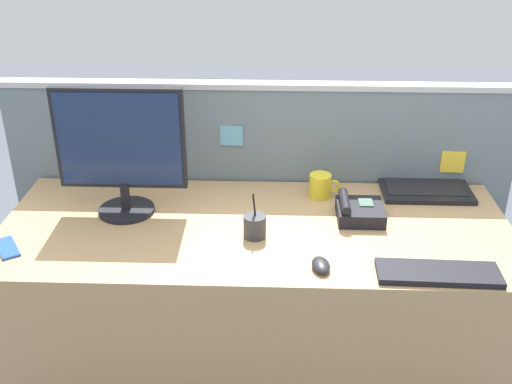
{
  "coord_description": "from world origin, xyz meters",
  "views": [
    {
      "loc": [
        0.08,
        -2.03,
        1.88
      ],
      "look_at": [
        0.0,
        0.05,
        0.84
      ],
      "focal_mm": 43.28,
      "sensor_mm": 36.0,
      "label": 1
    }
  ],
  "objects_px": {
    "desktop_monitor": "(121,147)",
    "laptop": "(424,173)",
    "computer_mouse_right_hand": "(321,265)",
    "keyboard_main": "(438,273)",
    "cell_phone_blue_case": "(7,248)",
    "coffee_mug": "(321,186)",
    "pen_cup": "(254,226)",
    "desk_phone": "(359,211)"
  },
  "relations": [
    {
      "from": "keyboard_main",
      "to": "coffee_mug",
      "type": "distance_m",
      "value": 0.67
    },
    {
      "from": "keyboard_main",
      "to": "pen_cup",
      "type": "bearing_deg",
      "value": 160.95
    },
    {
      "from": "cell_phone_blue_case",
      "to": "computer_mouse_right_hand",
      "type": "bearing_deg",
      "value": -38.12
    },
    {
      "from": "pen_cup",
      "to": "cell_phone_blue_case",
      "type": "height_order",
      "value": "pen_cup"
    },
    {
      "from": "pen_cup",
      "to": "coffee_mug",
      "type": "distance_m",
      "value": 0.43
    },
    {
      "from": "computer_mouse_right_hand",
      "to": "pen_cup",
      "type": "height_order",
      "value": "pen_cup"
    },
    {
      "from": "desktop_monitor",
      "to": "keyboard_main",
      "type": "distance_m",
      "value": 1.23
    },
    {
      "from": "cell_phone_blue_case",
      "to": "coffee_mug",
      "type": "xyz_separation_m",
      "value": [
        1.14,
        0.46,
        0.04
      ]
    },
    {
      "from": "desk_phone",
      "to": "coffee_mug",
      "type": "xyz_separation_m",
      "value": [
        -0.14,
        0.18,
        0.02
      ]
    },
    {
      "from": "keyboard_main",
      "to": "computer_mouse_right_hand",
      "type": "relative_size",
      "value": 4.05
    },
    {
      "from": "keyboard_main",
      "to": "pen_cup",
      "type": "height_order",
      "value": "pen_cup"
    },
    {
      "from": "laptop",
      "to": "computer_mouse_right_hand",
      "type": "relative_size",
      "value": 3.71
    },
    {
      "from": "desktop_monitor",
      "to": "coffee_mug",
      "type": "distance_m",
      "value": 0.82
    },
    {
      "from": "keyboard_main",
      "to": "pen_cup",
      "type": "xyz_separation_m",
      "value": [
        -0.62,
        0.23,
        0.03
      ]
    },
    {
      "from": "pen_cup",
      "to": "cell_phone_blue_case",
      "type": "bearing_deg",
      "value": -172.26
    },
    {
      "from": "desk_phone",
      "to": "computer_mouse_right_hand",
      "type": "distance_m",
      "value": 0.4
    },
    {
      "from": "desktop_monitor",
      "to": "laptop",
      "type": "xyz_separation_m",
      "value": [
        1.22,
        0.27,
        -0.21
      ]
    },
    {
      "from": "computer_mouse_right_hand",
      "to": "cell_phone_blue_case",
      "type": "height_order",
      "value": "computer_mouse_right_hand"
    },
    {
      "from": "computer_mouse_right_hand",
      "to": "coffee_mug",
      "type": "distance_m",
      "value": 0.55
    },
    {
      "from": "laptop",
      "to": "computer_mouse_right_hand",
      "type": "height_order",
      "value": "laptop"
    },
    {
      "from": "computer_mouse_right_hand",
      "to": "keyboard_main",
      "type": "bearing_deg",
      "value": -13.05
    },
    {
      "from": "laptop",
      "to": "pen_cup",
      "type": "bearing_deg",
      "value": -147.44
    },
    {
      "from": "keyboard_main",
      "to": "desktop_monitor",
      "type": "bearing_deg",
      "value": 161.53
    },
    {
      "from": "desk_phone",
      "to": "cell_phone_blue_case",
      "type": "xyz_separation_m",
      "value": [
        -1.27,
        -0.27,
        -0.03
      ]
    },
    {
      "from": "laptop",
      "to": "keyboard_main",
      "type": "xyz_separation_m",
      "value": [
        -0.09,
        -0.69,
        -0.05
      ]
    },
    {
      "from": "pen_cup",
      "to": "coffee_mug",
      "type": "relative_size",
      "value": 1.35
    },
    {
      "from": "keyboard_main",
      "to": "computer_mouse_right_hand",
      "type": "height_order",
      "value": "computer_mouse_right_hand"
    },
    {
      "from": "laptop",
      "to": "desk_phone",
      "type": "height_order",
      "value": "laptop"
    },
    {
      "from": "pen_cup",
      "to": "computer_mouse_right_hand",
      "type": "bearing_deg",
      "value": -41.56
    },
    {
      "from": "cell_phone_blue_case",
      "to": "coffee_mug",
      "type": "bearing_deg",
      "value": -11.76
    },
    {
      "from": "laptop",
      "to": "keyboard_main",
      "type": "height_order",
      "value": "laptop"
    },
    {
      "from": "desk_phone",
      "to": "laptop",
      "type": "bearing_deg",
      "value": 44.06
    },
    {
      "from": "desktop_monitor",
      "to": "keyboard_main",
      "type": "bearing_deg",
      "value": -20.14
    },
    {
      "from": "computer_mouse_right_hand",
      "to": "pen_cup",
      "type": "bearing_deg",
      "value": 129.43
    },
    {
      "from": "laptop",
      "to": "keyboard_main",
      "type": "bearing_deg",
      "value": -97.3
    },
    {
      "from": "keyboard_main",
      "to": "cell_phone_blue_case",
      "type": "height_order",
      "value": "keyboard_main"
    },
    {
      "from": "laptop",
      "to": "desk_phone",
      "type": "xyz_separation_m",
      "value": [
        -0.31,
        -0.3,
        -0.03
      ]
    },
    {
      "from": "desk_phone",
      "to": "cell_phone_blue_case",
      "type": "height_order",
      "value": "desk_phone"
    },
    {
      "from": "desk_phone",
      "to": "keyboard_main",
      "type": "height_order",
      "value": "desk_phone"
    },
    {
      "from": "cell_phone_blue_case",
      "to": "coffee_mug",
      "type": "distance_m",
      "value": 1.23
    },
    {
      "from": "pen_cup",
      "to": "coffee_mug",
      "type": "bearing_deg",
      "value": 52.02
    },
    {
      "from": "desk_phone",
      "to": "cell_phone_blue_case",
      "type": "bearing_deg",
      "value": -167.96
    }
  ]
}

